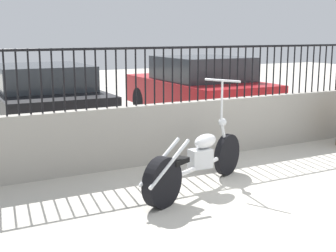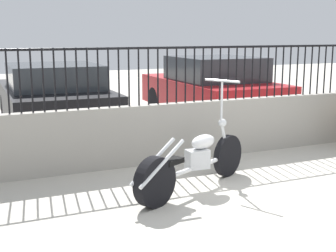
% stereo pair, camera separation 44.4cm
% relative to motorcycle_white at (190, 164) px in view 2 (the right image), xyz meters
% --- Properties ---
extents(ground_plane, '(40.00, 40.00, 0.00)m').
position_rel_motorcycle_white_xyz_m(ground_plane, '(0.94, -0.91, -0.36)').
color(ground_plane, '#B7B2A5').
extents(low_wall, '(8.30, 0.18, 0.89)m').
position_rel_motorcycle_white_xyz_m(low_wall, '(0.94, 1.42, 0.09)').
color(low_wall, '#9E998E').
rests_on(low_wall, ground_plane).
extents(fence_railing, '(8.30, 0.04, 0.85)m').
position_rel_motorcycle_white_xyz_m(fence_railing, '(0.94, 1.42, 1.07)').
color(fence_railing, black).
rests_on(fence_railing, low_wall).
extents(motorcycle_white, '(1.97, 1.05, 1.35)m').
position_rel_motorcycle_white_xyz_m(motorcycle_white, '(0.00, 0.00, 0.00)').
color(motorcycle_white, black).
rests_on(motorcycle_white, ground_plane).
extents(car_black, '(1.92, 4.01, 1.35)m').
position_rel_motorcycle_white_xyz_m(car_black, '(-0.83, 4.28, 0.33)').
color(car_black, black).
rests_on(car_black, ground_plane).
extents(car_red, '(1.99, 4.05, 1.43)m').
position_rel_motorcycle_white_xyz_m(car_red, '(2.71, 4.26, 0.35)').
color(car_red, black).
rests_on(car_red, ground_plane).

